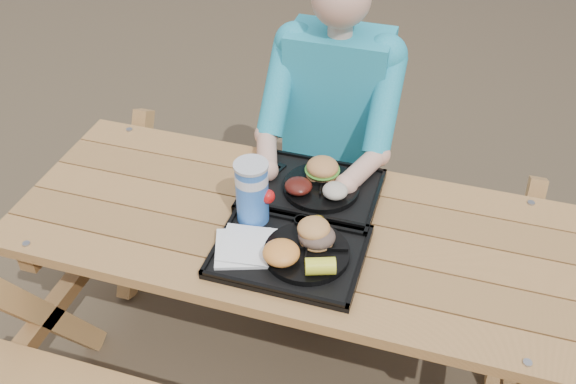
% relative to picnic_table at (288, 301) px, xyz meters
% --- Properties ---
extents(ground, '(60.00, 60.00, 0.00)m').
position_rel_picnic_table_xyz_m(ground, '(0.00, 0.00, -0.38)').
color(ground, '#999999').
rests_on(ground, ground).
extents(picnic_table, '(1.80, 1.49, 0.75)m').
position_rel_picnic_table_xyz_m(picnic_table, '(0.00, 0.00, 0.00)').
color(picnic_table, '#999999').
rests_on(picnic_table, ground).
extents(tray_near, '(0.45, 0.35, 0.02)m').
position_rel_picnic_table_xyz_m(tray_near, '(0.05, -0.14, 0.39)').
color(tray_near, black).
rests_on(tray_near, picnic_table).
extents(tray_far, '(0.45, 0.35, 0.02)m').
position_rel_picnic_table_xyz_m(tray_far, '(0.03, 0.17, 0.39)').
color(tray_far, black).
rests_on(tray_far, picnic_table).
extents(plate_near, '(0.26, 0.26, 0.02)m').
position_rel_picnic_table_xyz_m(plate_near, '(0.10, -0.14, 0.41)').
color(plate_near, black).
rests_on(plate_near, tray_near).
extents(plate_far, '(0.26, 0.26, 0.02)m').
position_rel_picnic_table_xyz_m(plate_far, '(0.06, 0.18, 0.41)').
color(plate_far, black).
rests_on(plate_far, tray_far).
extents(napkin_stack, '(0.22, 0.22, 0.02)m').
position_rel_picnic_table_xyz_m(napkin_stack, '(-0.09, -0.18, 0.40)').
color(napkin_stack, white).
rests_on(napkin_stack, tray_near).
extents(soda_cup, '(0.10, 0.10, 0.21)m').
position_rel_picnic_table_xyz_m(soda_cup, '(-0.11, -0.03, 0.50)').
color(soda_cup, blue).
rests_on(soda_cup, tray_near).
extents(condiment_bbq, '(0.05, 0.05, 0.03)m').
position_rel_picnic_table_xyz_m(condiment_bbq, '(0.05, -0.02, 0.41)').
color(condiment_bbq, '#320505').
rests_on(condiment_bbq, tray_near).
extents(condiment_mustard, '(0.05, 0.05, 0.03)m').
position_rel_picnic_table_xyz_m(condiment_mustard, '(0.10, -0.01, 0.41)').
color(condiment_mustard, yellow).
rests_on(condiment_mustard, tray_near).
extents(sandwich, '(0.11, 0.11, 0.11)m').
position_rel_picnic_table_xyz_m(sandwich, '(0.12, -0.10, 0.47)').
color(sandwich, '#D28D4A').
rests_on(sandwich, plate_near).
extents(mac_cheese, '(0.11, 0.11, 0.06)m').
position_rel_picnic_table_xyz_m(mac_cheese, '(0.04, -0.20, 0.44)').
color(mac_cheese, '#F79E41').
rests_on(mac_cheese, plate_near).
extents(corn_cob, '(0.11, 0.11, 0.05)m').
position_rel_picnic_table_xyz_m(corn_cob, '(0.16, -0.22, 0.44)').
color(corn_cob, '#F8FC35').
rests_on(corn_cob, plate_near).
extents(cutlery_far, '(0.08, 0.18, 0.01)m').
position_rel_picnic_table_xyz_m(cutlery_far, '(-0.13, 0.19, 0.40)').
color(cutlery_far, black).
rests_on(cutlery_far, tray_far).
extents(burger, '(0.11, 0.11, 0.10)m').
position_rel_picnic_table_xyz_m(burger, '(0.05, 0.23, 0.47)').
color(burger, '#C68146').
rests_on(burger, plate_far).
extents(baked_beans, '(0.09, 0.09, 0.04)m').
position_rel_picnic_table_xyz_m(baked_beans, '(-0.00, 0.12, 0.44)').
color(baked_beans, '#4C140F').
rests_on(baked_beans, plate_far).
extents(potato_salad, '(0.08, 0.08, 0.05)m').
position_rel_picnic_table_xyz_m(potato_salad, '(0.12, 0.13, 0.44)').
color(potato_salad, beige).
rests_on(potato_salad, plate_far).
extents(diner, '(0.48, 0.84, 1.28)m').
position_rel_picnic_table_xyz_m(diner, '(0.00, 0.61, 0.27)').
color(diner, '#1AB6AC').
rests_on(diner, ground).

